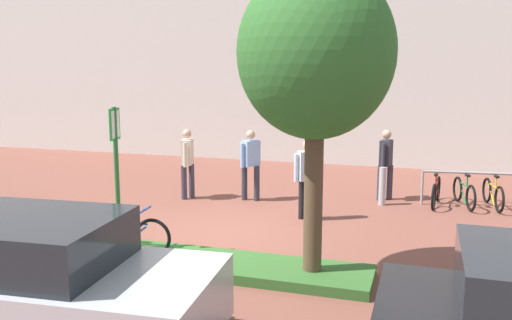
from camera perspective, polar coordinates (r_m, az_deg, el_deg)
ground_plane at (r=10.66m, az=-3.16°, el=-7.75°), size 60.00×60.00×0.00m
building_facade at (r=18.88m, az=6.68°, el=15.09°), size 28.00×1.20×10.00m
planter_strip at (r=9.29m, az=-10.17°, el=-10.05°), size 7.00×1.10×0.16m
tree_sidewalk at (r=7.91m, az=6.30°, el=10.92°), size 2.26×2.26×4.65m
parking_sign_post at (r=9.24m, az=-14.45°, el=-0.11°), size 0.08×0.36×2.56m
bike_at_sign at (r=9.74m, az=-13.53°, el=-7.56°), size 1.68×0.42×0.86m
bike_rack_cluster at (r=13.66m, az=23.60°, el=-3.18°), size 3.19×1.90×0.83m
bollard_steel at (r=13.07m, az=13.11°, el=-2.69°), size 0.16×0.16×0.90m
person_shirt_white at (r=13.38m, az=-7.21°, el=0.09°), size 0.32×0.60×1.72m
person_casual_tan at (r=11.46m, az=5.44°, el=-1.48°), size 0.52×0.42×1.72m
person_suited_dark at (r=13.51m, az=13.46°, el=-0.01°), size 0.36×0.60×1.72m
person_shirt_blue at (r=13.09m, az=-0.58°, el=-0.05°), size 0.45×0.53×1.72m
car_silver_sedan at (r=6.88m, az=-22.92°, el=-11.81°), size 4.43×2.30×1.54m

